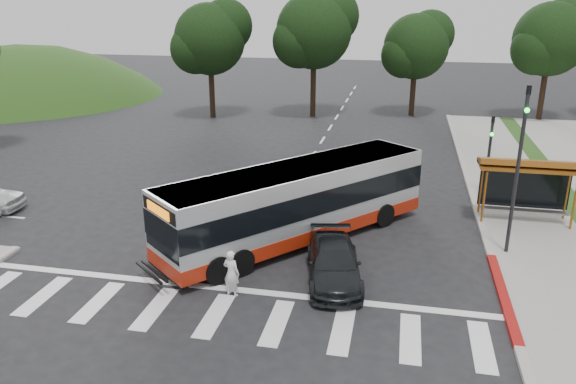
# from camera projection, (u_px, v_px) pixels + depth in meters

# --- Properties ---
(ground) EXTENTS (140.00, 140.00, 0.00)m
(ground) POSITION_uv_depth(u_px,v_px,m) (256.00, 249.00, 22.15)
(ground) COLOR black
(ground) RESTS_ON ground
(sidewalk_east) EXTENTS (4.00, 40.00, 0.12)m
(sidewalk_east) POSITION_uv_depth(u_px,v_px,m) (515.00, 199.00, 27.41)
(sidewalk_east) COLOR gray
(sidewalk_east) RESTS_ON ground
(curb_east) EXTENTS (0.30, 40.00, 0.15)m
(curb_east) POSITION_uv_depth(u_px,v_px,m) (473.00, 196.00, 27.79)
(curb_east) COLOR #9E9991
(curb_east) RESTS_ON ground
(curb_east_red) EXTENTS (0.32, 6.00, 0.15)m
(curb_east_red) POSITION_uv_depth(u_px,v_px,m) (503.00, 295.00, 18.55)
(curb_east_red) COLOR maroon
(curb_east_red) RESTS_ON ground
(hillside_nw) EXTENTS (44.00, 44.00, 10.00)m
(hillside_nw) POSITION_uv_depth(u_px,v_px,m) (23.00, 96.00, 56.01)
(hillside_nw) COLOR #224215
(hillside_nw) RESTS_ON ground
(crosswalk_ladder) EXTENTS (18.00, 2.60, 0.01)m
(crosswalk_ladder) POSITION_uv_depth(u_px,v_px,m) (215.00, 315.00, 17.53)
(crosswalk_ladder) COLOR silver
(crosswalk_ladder) RESTS_ON ground
(bus_shelter) EXTENTS (4.20, 1.60, 2.86)m
(bus_shelter) POSITION_uv_depth(u_px,v_px,m) (529.00, 171.00, 24.01)
(bus_shelter) COLOR #915218
(bus_shelter) RESTS_ON sidewalk_east
(traffic_signal_ne_tall) EXTENTS (0.18, 0.37, 6.50)m
(traffic_signal_ne_tall) POSITION_uv_depth(u_px,v_px,m) (519.00, 158.00, 20.40)
(traffic_signal_ne_tall) COLOR black
(traffic_signal_ne_tall) RESTS_ON ground
(traffic_signal_ne_short) EXTENTS (0.18, 0.37, 4.00)m
(traffic_signal_ne_short) POSITION_uv_depth(u_px,v_px,m) (490.00, 147.00, 27.33)
(traffic_signal_ne_short) COLOR black
(traffic_signal_ne_short) RESTS_ON ground
(tree_ne_a) EXTENTS (6.16, 5.74, 9.30)m
(tree_ne_a) POSITION_uv_depth(u_px,v_px,m) (551.00, 38.00, 42.87)
(tree_ne_a) COLOR black
(tree_ne_a) RESTS_ON parking_lot
(tree_north_a) EXTENTS (6.60, 6.15, 10.17)m
(tree_north_a) POSITION_uv_depth(u_px,v_px,m) (315.00, 29.00, 44.31)
(tree_north_a) COLOR black
(tree_north_a) RESTS_ON ground
(tree_north_b) EXTENTS (5.72, 5.33, 8.43)m
(tree_north_b) POSITION_uv_depth(u_px,v_px,m) (417.00, 45.00, 45.03)
(tree_north_b) COLOR black
(tree_north_b) RESTS_ON ground
(tree_north_c) EXTENTS (6.16, 5.74, 9.30)m
(tree_north_c) POSITION_uv_depth(u_px,v_px,m) (211.00, 38.00, 44.20)
(tree_north_c) COLOR black
(tree_north_c) RESTS_ON ground
(transit_bus) EXTENTS (9.66, 10.74, 3.07)m
(transit_bus) POSITION_uv_depth(u_px,v_px,m) (298.00, 204.00, 22.51)
(transit_bus) COLOR #B6B9BB
(transit_bus) RESTS_ON ground
(pedestrian) EXTENTS (0.68, 0.54, 1.62)m
(pedestrian) POSITION_uv_depth(u_px,v_px,m) (231.00, 273.00, 18.47)
(pedestrian) COLOR white
(pedestrian) RESTS_ON ground
(dark_sedan) EXTENTS (2.61, 4.68, 1.28)m
(dark_sedan) POSITION_uv_depth(u_px,v_px,m) (334.00, 263.00, 19.53)
(dark_sedan) COLOR black
(dark_sedan) RESTS_ON ground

